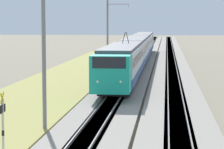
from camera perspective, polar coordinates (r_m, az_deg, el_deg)
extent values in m
cube|color=gray|center=(70.25, 2.67, 0.98)|extent=(240.00, 4.40, 0.30)
cube|color=gray|center=(70.15, 6.42, 0.94)|extent=(240.00, 4.40, 0.30)
cube|color=#4C4238|center=(70.25, 2.67, 0.98)|extent=(240.00, 1.57, 0.30)
cube|color=gray|center=(70.27, 2.24, 1.17)|extent=(240.00, 0.07, 0.15)
cube|color=gray|center=(70.21, 3.10, 1.16)|extent=(240.00, 0.07, 0.15)
cube|color=#4C4238|center=(70.15, 6.42, 0.94)|extent=(240.00, 1.57, 0.30)
cube|color=gray|center=(70.12, 5.99, 1.13)|extent=(240.00, 0.07, 0.15)
cube|color=gray|center=(70.14, 6.86, 1.12)|extent=(240.00, 0.07, 0.15)
cube|color=#99934C|center=(70.92, -2.59, 0.95)|extent=(240.00, 8.00, 0.12)
cube|color=#19A88E|center=(37.55, -0.12, 0.08)|extent=(2.41, 2.79, 2.65)
cube|color=black|center=(37.11, -0.18, 1.38)|extent=(1.73, 2.33, 0.79)
sphere|color=#F2EAC6|center=(36.55, -1.56, -0.76)|extent=(0.20, 0.20, 0.20)
sphere|color=#F2EAC6|center=(36.38, 0.94, -0.79)|extent=(0.20, 0.20, 0.20)
cube|color=navy|center=(48.27, 1.21, 0.22)|extent=(19.04, 2.91, 0.74)
cube|color=silver|center=(48.16, 1.21, 1.79)|extent=(19.04, 2.91, 1.91)
cube|color=black|center=(48.15, 1.21, 1.97)|extent=(17.51, 2.93, 0.80)
cube|color=#515156|center=(48.09, 1.21, 3.07)|extent=(19.04, 2.67, 0.25)
cube|color=black|center=(48.34, 1.20, -0.54)|extent=(18.08, 2.47, 0.55)
cylinder|color=black|center=(40.74, -0.43, -1.51)|extent=(0.86, 0.12, 0.86)
cylinder|color=black|center=(40.64, 1.07, -1.53)|extent=(0.86, 0.12, 0.86)
cube|color=navy|center=(68.99, 2.62, 1.91)|extent=(21.44, 2.91, 0.74)
cube|color=silver|center=(68.91, 2.62, 3.01)|extent=(21.44, 2.91, 1.91)
cube|color=black|center=(68.90, 2.62, 3.13)|extent=(19.73, 2.93, 0.80)
cube|color=#515156|center=(68.87, 2.63, 3.90)|extent=(21.44, 2.67, 0.25)
cube|color=black|center=(69.04, 2.62, 1.37)|extent=(20.37, 2.47, 0.55)
cube|color=navy|center=(90.96, 3.41, 2.85)|extent=(21.44, 2.91, 0.74)
cube|color=silver|center=(90.91, 3.42, 3.69)|extent=(21.44, 2.91, 1.91)
cube|color=black|center=(90.90, 3.42, 3.78)|extent=(19.73, 2.93, 0.80)
cube|color=#515156|center=(90.87, 3.42, 4.37)|extent=(21.44, 2.67, 0.25)
cube|color=black|center=(91.00, 3.41, 2.45)|extent=(20.37, 2.47, 0.55)
cylinder|color=black|center=(50.92, 1.28, 3.99)|extent=(0.06, 0.33, 1.08)
cylinder|color=black|center=(50.90, 1.67, 3.98)|extent=(0.06, 0.33, 1.08)
cube|color=black|center=(40.81, 0.32, -2.75)|extent=(0.10, 0.10, 0.00)
cylinder|color=beige|center=(23.83, -11.66, -5.87)|extent=(0.11, 0.11, 2.61)
cylinder|color=black|center=(23.86, -11.65, -6.18)|extent=(0.12, 0.12, 0.25)
cube|color=black|center=(23.66, -11.70, -3.60)|extent=(0.70, 0.06, 0.36)
sphere|color=red|center=(23.89, -11.70, -3.51)|extent=(0.20, 0.20, 0.20)
cube|color=yellow|center=(23.58, -11.73, -2.48)|extent=(0.49, 0.03, 0.49)
cube|color=yellow|center=(23.58, -11.73, -2.48)|extent=(0.49, 0.03, 0.49)
cylinder|color=slate|center=(29.36, -7.34, 2.44)|extent=(0.22, 0.22, 8.75)
cylinder|color=slate|center=(60.56, -0.48, 4.26)|extent=(0.22, 0.22, 8.84)
cylinder|color=slate|center=(60.45, 0.65, 7.59)|extent=(0.08, 2.40, 0.08)
cylinder|color=#B2ADA8|center=(60.34, 1.80, 7.40)|extent=(0.10, 0.10, 0.30)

